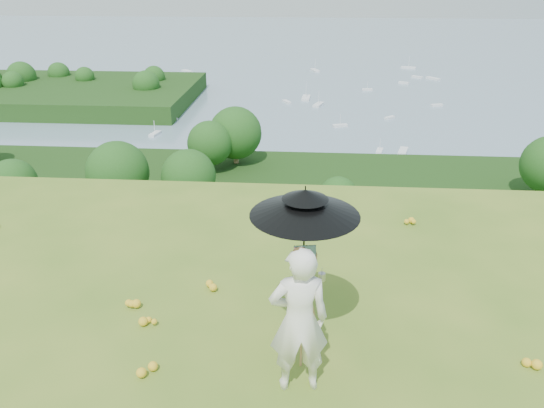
# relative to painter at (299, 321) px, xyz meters

# --- Properties ---
(forest_slope) EXTENTS (140.00, 56.00, 22.00)m
(forest_slope) POSITION_rel_painter_xyz_m (-1.31, 34.31, -29.92)
(forest_slope) COLOR #19360E
(forest_slope) RESTS_ON bay_water
(shoreline_tier) EXTENTS (170.00, 28.00, 8.00)m
(shoreline_tier) POSITION_rel_painter_xyz_m (-1.31, 74.31, -36.92)
(shoreline_tier) COLOR slate
(shoreline_tier) RESTS_ON bay_water
(bay_water) EXTENTS (700.00, 700.00, 0.00)m
(bay_water) POSITION_rel_painter_xyz_m (-1.31, 239.31, -34.92)
(bay_water) COLOR slate
(bay_water) RESTS_ON ground
(peninsula) EXTENTS (90.00, 60.00, 12.00)m
(peninsula) POSITION_rel_painter_xyz_m (-76.31, 154.31, -29.92)
(peninsula) COLOR #19360E
(peninsula) RESTS_ON bay_water
(slope_trees) EXTENTS (110.00, 50.00, 6.00)m
(slope_trees) POSITION_rel_painter_xyz_m (-1.31, 34.31, -15.92)
(slope_trees) COLOR #1F4A16
(slope_trees) RESTS_ON forest_slope
(harbor_town) EXTENTS (110.00, 22.00, 5.00)m
(harbor_town) POSITION_rel_painter_xyz_m (-1.31, 74.31, -30.42)
(harbor_town) COLOR silver
(harbor_town) RESTS_ON shoreline_tier
(moored_boats) EXTENTS (140.00, 140.00, 0.70)m
(moored_boats) POSITION_rel_painter_xyz_m (-13.81, 160.31, -34.57)
(moored_boats) COLOR white
(moored_boats) RESTS_ON bay_water
(wildflowers) EXTENTS (10.00, 10.50, 0.12)m
(wildflowers) POSITION_rel_painter_xyz_m (-1.31, -0.44, -0.86)
(wildflowers) COLOR gold
(wildflowers) RESTS_ON ground
(painter) EXTENTS (0.73, 0.54, 1.84)m
(painter) POSITION_rel_painter_xyz_m (0.00, 0.00, 0.00)
(painter) COLOR white
(painter) RESTS_ON ground
(field_easel) EXTENTS (0.68, 0.68, 1.57)m
(field_easel) POSITION_rel_painter_xyz_m (0.03, 0.61, -0.14)
(field_easel) COLOR #AB7E47
(field_easel) RESTS_ON ground
(sun_umbrella) EXTENTS (1.52, 1.52, 0.98)m
(sun_umbrella) POSITION_rel_painter_xyz_m (0.03, 0.64, 0.86)
(sun_umbrella) COLOR black
(sun_umbrella) RESTS_ON field_easel
(painter_cap) EXTENTS (0.21, 0.25, 0.10)m
(painter_cap) POSITION_rel_painter_xyz_m (0.00, 0.00, 0.87)
(painter_cap) COLOR #D67579
(painter_cap) RESTS_ON painter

